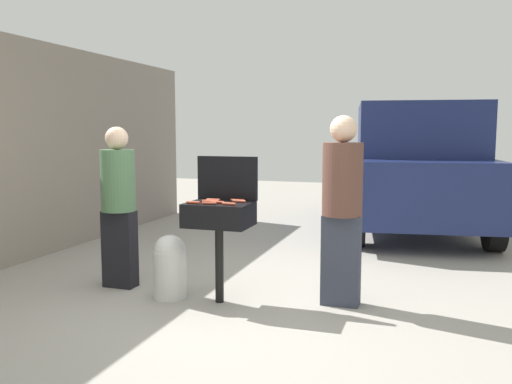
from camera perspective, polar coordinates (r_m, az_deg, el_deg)
ground_plane at (r=5.01m, az=-2.88°, el=-12.22°), size 24.00×24.00×0.00m
house_wall_side at (r=7.27m, az=-23.64°, el=4.08°), size 0.24×8.00×2.74m
bbq_grill at (r=5.00m, az=-3.95°, el=-2.79°), size 0.60×0.44×0.95m
grill_lid_open at (r=5.16m, az=-3.07°, el=1.48°), size 0.60×0.05×0.42m
hot_dog_0 at (r=5.08m, az=-4.55°, el=-0.84°), size 0.13×0.03×0.03m
hot_dog_1 at (r=4.98m, az=-5.04°, el=-1.00°), size 0.13×0.03×0.03m
hot_dog_2 at (r=4.92m, az=-4.12°, el=-1.09°), size 0.13×0.03×0.03m
hot_dog_3 at (r=4.98m, az=-1.82°, el=-0.97°), size 0.13×0.04×0.03m
hot_dog_4 at (r=4.86m, az=-5.01°, el=-1.19°), size 0.13×0.04×0.03m
hot_dog_5 at (r=5.05m, az=-1.99°, el=-0.88°), size 0.13×0.03×0.03m
hot_dog_6 at (r=4.80m, az=-2.87°, el=-1.26°), size 0.13×0.04×0.03m
hot_dog_7 at (r=5.01m, az=-4.68°, el=-0.96°), size 0.13×0.03×0.03m
hot_dog_8 at (r=4.92m, az=-6.68°, el=-1.12°), size 0.13×0.03×0.03m
propane_tank at (r=5.28m, az=-9.14°, el=-7.68°), size 0.32×0.32×0.62m
person_left at (r=5.66m, az=-14.41°, el=-0.93°), size 0.35×0.35×1.65m
person_right at (r=4.96m, az=9.14°, el=-1.21°), size 0.37×0.37×1.75m
parked_minivan at (r=9.07m, az=16.39°, el=2.57°), size 2.53×4.62×2.02m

